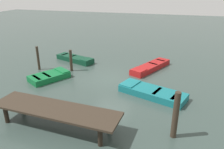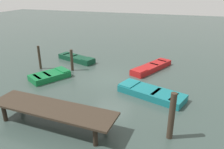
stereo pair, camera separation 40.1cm
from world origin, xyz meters
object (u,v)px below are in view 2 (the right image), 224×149
object	(u,v)px
rowboat_dark_green	(77,58)
rowboat_red	(151,67)
dock_segment	(52,110)
mooring_piling_far_right	(172,116)
rowboat_teal	(151,93)
mooring_piling_mid_right	(72,60)
rowboat_green	(50,76)
mooring_piling_mid_left	(39,58)

from	to	relation	value
rowboat_dark_green	rowboat_red	distance (m)	6.50
dock_segment	mooring_piling_far_right	xyz separation A→B (m)	(-5.17, -0.77, 0.22)
mooring_piling_far_right	rowboat_teal	bearing A→B (deg)	-68.96
rowboat_red	rowboat_teal	xyz separation A→B (m)	(-0.66, 4.38, 0.00)
mooring_piling_mid_right	dock_segment	bearing A→B (deg)	111.18
rowboat_green	rowboat_teal	distance (m)	7.12
rowboat_red	mooring_piling_far_right	bearing A→B (deg)	39.39
rowboat_green	dock_segment	bearing A→B (deg)	-115.15
rowboat_green	rowboat_dark_green	bearing A→B (deg)	30.76
rowboat_green	mooring_piling_mid_left	size ratio (longest dim) A/B	1.62
rowboat_red	rowboat_dark_green	bearing A→B (deg)	-66.66
rowboat_green	mooring_piling_mid_left	world-z (taller)	mooring_piling_mid_left
rowboat_dark_green	mooring_piling_far_right	distance (m)	11.85
dock_segment	rowboat_dark_green	size ratio (longest dim) A/B	1.64
rowboat_teal	mooring_piling_far_right	bearing A→B (deg)	129.91
mooring_piling_mid_left	mooring_piling_far_right	bearing A→B (deg)	151.89
rowboat_teal	mooring_piling_far_right	xyz separation A→B (m)	(-1.39, 3.61, 0.85)
rowboat_dark_green	rowboat_teal	distance (m)	8.49
mooring_piling_mid_right	mooring_piling_far_right	xyz separation A→B (m)	(-7.78, 5.97, 0.24)
dock_segment	mooring_piling_mid_left	world-z (taller)	mooring_piling_mid_left
dock_segment	mooring_piling_mid_right	world-z (taller)	mooring_piling_mid_right
rowboat_teal	rowboat_green	bearing A→B (deg)	15.48
rowboat_red	rowboat_green	bearing A→B (deg)	-33.40
rowboat_green	mooring_piling_mid_left	distance (m)	2.45
dock_segment	mooring_piling_far_right	distance (m)	5.23
rowboat_red	mooring_piling_mid_left	xyz separation A→B (m)	(8.27, 2.48, 0.70)
dock_segment	mooring_piling_mid_right	xyz separation A→B (m)	(2.61, -6.74, -0.02)
mooring_piling_mid_left	mooring_piling_far_right	xyz separation A→B (m)	(-10.31, 5.51, 0.14)
mooring_piling_mid_right	rowboat_green	bearing A→B (deg)	69.82
mooring_piling_mid_right	mooring_piling_far_right	world-z (taller)	mooring_piling_far_right
dock_segment	rowboat_red	distance (m)	9.32
dock_segment	rowboat_red	xyz separation A→B (m)	(-3.12, -8.76, -0.62)
rowboat_dark_green	mooring_piling_mid_left	distance (m)	3.28
rowboat_green	mooring_piling_mid_right	world-z (taller)	mooring_piling_mid_right
rowboat_teal	mooring_piling_far_right	size ratio (longest dim) A/B	1.95
rowboat_dark_green	rowboat_green	world-z (taller)	same
rowboat_red	mooring_piling_far_right	distance (m)	8.29
rowboat_teal	mooring_piling_mid_right	world-z (taller)	mooring_piling_mid_right
rowboat_teal	mooring_piling_mid_left	world-z (taller)	mooring_piling_mid_left
dock_segment	mooring_piling_far_right	size ratio (longest dim) A/B	2.86
rowboat_dark_green	mooring_piling_mid_right	world-z (taller)	mooring_piling_mid_right
dock_segment	mooring_piling_far_right	world-z (taller)	mooring_piling_far_right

